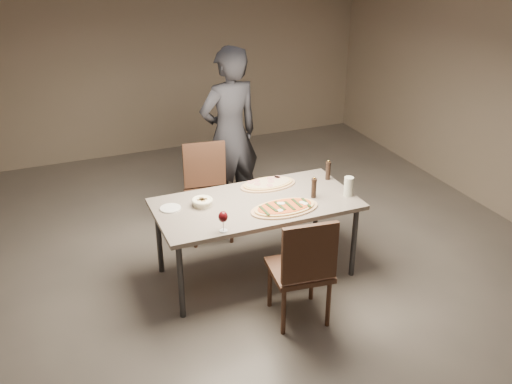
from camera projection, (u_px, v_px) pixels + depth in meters
name	position (u px, v px, depth m)	size (l,w,h in m)	color
room	(256.00, 133.00, 4.80)	(7.00, 7.00, 7.00)	#5F5852
dining_table	(256.00, 208.00, 5.11)	(1.80, 0.90, 0.75)	gray
zucchini_pizza	(285.00, 208.00, 4.95)	(0.62, 0.34, 0.05)	tan
ham_pizza	(268.00, 184.00, 5.39)	(0.55, 0.30, 0.04)	tan
bread_basket	(202.00, 202.00, 5.00)	(0.19, 0.19, 0.07)	#F0EAC3
oil_dish	(289.00, 202.00, 5.06)	(0.14, 0.14, 0.02)	white
pepper_mill_left	(314.00, 188.00, 5.13)	(0.05, 0.05, 0.20)	black
pepper_mill_right	(328.00, 170.00, 5.48)	(0.05, 0.05, 0.20)	black
carafe	(349.00, 186.00, 5.17)	(0.09, 0.09, 0.18)	silver
wine_glass	(223.00, 217.00, 4.56)	(0.08, 0.08, 0.18)	silver
side_plate	(170.00, 208.00, 4.96)	(0.18, 0.18, 0.01)	white
chair_near	(304.00, 266.00, 4.51)	(0.52, 0.52, 0.98)	#41271B
chair_far	(207.00, 186.00, 5.88)	(0.52, 0.52, 0.97)	#41271B
diner	(230.00, 135.00, 6.08)	(0.69, 0.46, 1.90)	black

